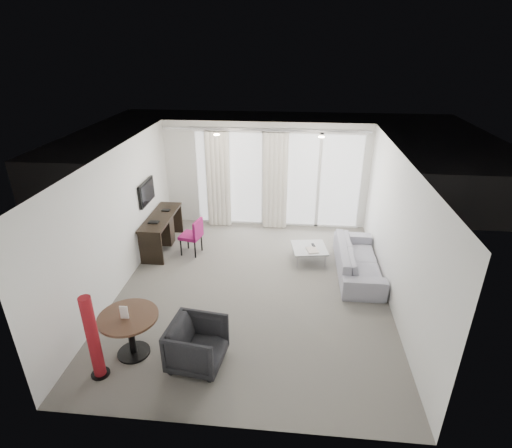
# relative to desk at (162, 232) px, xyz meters

# --- Properties ---
(floor) EXTENTS (5.00, 6.00, 0.00)m
(floor) POSITION_rel_desk_xyz_m (2.22, -1.49, -0.39)
(floor) COLOR #646058
(floor) RESTS_ON ground
(ceiling) EXTENTS (5.00, 6.00, 0.00)m
(ceiling) POSITION_rel_desk_xyz_m (2.22, -1.49, 2.21)
(ceiling) COLOR white
(ceiling) RESTS_ON ground
(wall_left) EXTENTS (0.00, 6.00, 2.60)m
(wall_left) POSITION_rel_desk_xyz_m (-0.28, -1.49, 0.91)
(wall_left) COLOR silver
(wall_left) RESTS_ON ground
(wall_right) EXTENTS (0.00, 6.00, 2.60)m
(wall_right) POSITION_rel_desk_xyz_m (4.72, -1.49, 0.91)
(wall_right) COLOR silver
(wall_right) RESTS_ON ground
(wall_front) EXTENTS (5.00, 0.00, 2.60)m
(wall_front) POSITION_rel_desk_xyz_m (2.22, -4.49, 0.91)
(wall_front) COLOR silver
(wall_front) RESTS_ON ground
(window_panel) EXTENTS (4.00, 0.02, 2.38)m
(window_panel) POSITION_rel_desk_xyz_m (2.52, 1.49, 0.81)
(window_panel) COLOR white
(window_panel) RESTS_ON ground
(window_frame) EXTENTS (4.10, 0.06, 2.44)m
(window_frame) POSITION_rel_desk_xyz_m (2.52, 1.48, 0.81)
(window_frame) COLOR white
(window_frame) RESTS_ON ground
(curtain_left) EXTENTS (0.60, 0.20, 2.38)m
(curtain_left) POSITION_rel_desk_xyz_m (1.07, 1.33, 0.81)
(curtain_left) COLOR silver
(curtain_left) RESTS_ON ground
(curtain_right) EXTENTS (0.60, 0.20, 2.38)m
(curtain_right) POSITION_rel_desk_xyz_m (2.47, 1.33, 0.81)
(curtain_right) COLOR silver
(curtain_right) RESTS_ON ground
(curtain_track) EXTENTS (4.80, 0.04, 0.04)m
(curtain_track) POSITION_rel_desk_xyz_m (2.22, 1.33, 2.06)
(curtain_track) COLOR #B2B2B7
(curtain_track) RESTS_ON ceiling
(downlight_a) EXTENTS (0.12, 0.12, 0.02)m
(downlight_a) POSITION_rel_desk_xyz_m (1.32, 0.11, 2.20)
(downlight_a) COLOR #FFE0B2
(downlight_a) RESTS_ON ceiling
(downlight_b) EXTENTS (0.12, 0.12, 0.02)m
(downlight_b) POSITION_rel_desk_xyz_m (3.42, 0.11, 2.20)
(downlight_b) COLOR #FFE0B2
(downlight_b) RESTS_ON ceiling
(desk) EXTENTS (0.52, 1.65, 0.78)m
(desk) POSITION_rel_desk_xyz_m (0.00, 0.00, 0.00)
(desk) COLOR black
(desk) RESTS_ON floor
(tv) EXTENTS (0.05, 0.80, 0.50)m
(tv) POSITION_rel_desk_xyz_m (-0.23, -0.04, 0.96)
(tv) COLOR black
(tv) RESTS_ON wall_left
(desk_chair) EXTENTS (0.53, 0.51, 0.83)m
(desk_chair) POSITION_rel_desk_xyz_m (0.71, -0.21, 0.03)
(desk_chair) COLOR #841350
(desk_chair) RESTS_ON floor
(round_table) EXTENTS (1.12, 1.12, 0.70)m
(round_table) POSITION_rel_desk_xyz_m (0.59, -3.37, -0.04)
(round_table) COLOR #482E1F
(round_table) RESTS_ON floor
(menu_card) EXTENTS (0.12, 0.02, 0.21)m
(menu_card) POSITION_rel_desk_xyz_m (0.57, -3.42, 0.33)
(menu_card) COLOR white
(menu_card) RESTS_ON round_table
(red_lamp) EXTENTS (0.28, 0.28, 1.33)m
(red_lamp) POSITION_rel_desk_xyz_m (0.27, -3.82, 0.27)
(red_lamp) COLOR maroon
(red_lamp) RESTS_ON floor
(tub_armchair) EXTENTS (0.87, 0.85, 0.71)m
(tub_armchair) POSITION_rel_desk_xyz_m (1.62, -3.47, -0.03)
(tub_armchair) COLOR black
(tub_armchair) RESTS_ON floor
(coffee_table) EXTENTS (0.81, 0.81, 0.32)m
(coffee_table) POSITION_rel_desk_xyz_m (3.30, -0.29, -0.23)
(coffee_table) COLOR gray
(coffee_table) RESTS_ON floor
(remote) EXTENTS (0.09, 0.17, 0.02)m
(remote) POSITION_rel_desk_xyz_m (3.39, -0.21, -0.03)
(remote) COLOR black
(remote) RESTS_ON coffee_table
(magazine) EXTENTS (0.30, 0.35, 0.02)m
(magazine) POSITION_rel_desk_xyz_m (3.36, -0.42, -0.03)
(magazine) COLOR gray
(magazine) RESTS_ON coffee_table
(sofa) EXTENTS (0.81, 2.08, 0.61)m
(sofa) POSITION_rel_desk_xyz_m (4.28, -0.70, -0.08)
(sofa) COLOR gray
(sofa) RESTS_ON floor
(terrace_slab) EXTENTS (5.60, 3.00, 0.12)m
(terrace_slab) POSITION_rel_desk_xyz_m (2.52, 3.01, -0.45)
(terrace_slab) COLOR #4D4D50
(terrace_slab) RESTS_ON ground
(rattan_chair_a) EXTENTS (0.71, 0.71, 0.85)m
(rattan_chair_a) POSITION_rel_desk_xyz_m (3.24, 2.36, 0.04)
(rattan_chair_a) COLOR brown
(rattan_chair_a) RESTS_ON terrace_slab
(rattan_chair_b) EXTENTS (0.64, 0.64, 0.90)m
(rattan_chair_b) POSITION_rel_desk_xyz_m (3.92, 3.63, 0.06)
(rattan_chair_b) COLOR brown
(rattan_chair_b) RESTS_ON terrace_slab
(rattan_table) EXTENTS (0.58, 0.58, 0.45)m
(rattan_table) POSITION_rel_desk_xyz_m (3.60, 2.25, -0.16)
(rattan_table) COLOR brown
(rattan_table) RESTS_ON terrace_slab
(balustrade) EXTENTS (5.50, 0.06, 1.05)m
(balustrade) POSITION_rel_desk_xyz_m (2.52, 4.46, 0.11)
(balustrade) COLOR #B2B2B7
(balustrade) RESTS_ON terrace_slab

